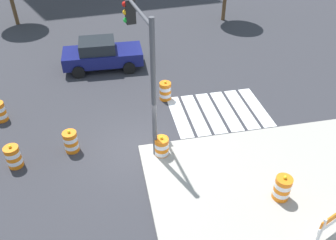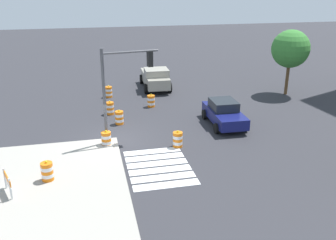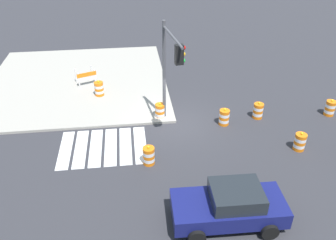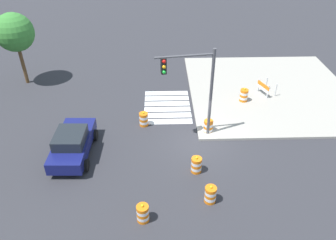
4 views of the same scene
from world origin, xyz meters
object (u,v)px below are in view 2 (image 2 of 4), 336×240
at_px(pickup_truck, 156,78).
at_px(traffic_barrel_median_near, 178,140).
at_px(street_tree_streetside_mid, 291,49).
at_px(construction_barricade, 4,183).
at_px(traffic_barrel_crosswalk_end, 109,92).
at_px(traffic_barrel_median_far, 110,108).
at_px(traffic_light_pole, 123,78).
at_px(sports_car, 224,113).
at_px(traffic_barrel_near_corner, 151,101).
at_px(traffic_barrel_on_sidewalk, 47,171).
at_px(traffic_barrel_lane_center, 119,118).
at_px(traffic_barrel_far_curb, 106,139).

height_order(pickup_truck, traffic_barrel_median_near, pickup_truck).
bearing_deg(street_tree_streetside_mid, construction_barricade, -59.70).
relative_size(traffic_barrel_crosswalk_end, traffic_barrel_median_far, 1.00).
height_order(traffic_barrel_crosswalk_end, traffic_light_pole, traffic_light_pole).
bearing_deg(sports_car, traffic_barrel_near_corner, -139.36).
xyz_separation_m(pickup_truck, traffic_light_pole, (11.12, -3.95, 2.94)).
xyz_separation_m(traffic_light_pole, street_tree_streetside_mid, (-7.02, 14.45, -0.08)).
height_order(traffic_barrel_median_far, traffic_barrel_on_sidewalk, traffic_barrel_on_sidewalk).
relative_size(traffic_barrel_median_far, street_tree_streetside_mid, 0.19).
relative_size(sports_car, construction_barricade, 3.04).
bearing_deg(traffic_barrel_on_sidewalk, sports_car, 116.37).
distance_m(traffic_barrel_on_sidewalk, traffic_light_pole, 6.63).
height_order(traffic_barrel_median_near, traffic_barrel_lane_center, same).
bearing_deg(traffic_barrel_median_near, pickup_truck, 174.90).
xyz_separation_m(pickup_truck, construction_barricade, (15.99, -9.85, -0.25)).
height_order(traffic_barrel_median_near, traffic_light_pole, traffic_light_pole).
xyz_separation_m(sports_car, traffic_barrel_far_curb, (1.85, -7.90, -0.36)).
xyz_separation_m(traffic_barrel_crosswalk_end, street_tree_streetside_mid, (2.37, 14.78, 3.38)).
bearing_deg(traffic_barrel_near_corner, traffic_light_pole, -23.17).
bearing_deg(traffic_barrel_median_near, traffic_barrel_on_sidewalk, -69.65).
xyz_separation_m(sports_car, traffic_barrel_lane_center, (-1.61, -6.81, -0.36)).
bearing_deg(traffic_barrel_far_curb, traffic_barrel_lane_center, 162.52).
height_order(traffic_barrel_far_curb, traffic_light_pole, traffic_light_pole).
bearing_deg(traffic_barrel_crosswalk_end, street_tree_streetside_mid, 80.87).
height_order(traffic_barrel_near_corner, construction_barricade, construction_barricade).
distance_m(traffic_barrel_near_corner, construction_barricade, 13.97).
distance_m(traffic_barrel_near_corner, traffic_barrel_far_curb, 7.62).
bearing_deg(traffic_barrel_median_near, construction_barricade, -68.12).
relative_size(traffic_barrel_lane_center, traffic_barrel_on_sidewalk, 1.00).
height_order(traffic_barrel_lane_center, street_tree_streetside_mid, street_tree_streetside_mid).
bearing_deg(sports_car, traffic_barrel_crosswalk_end, -138.46).
height_order(pickup_truck, traffic_barrel_lane_center, pickup_truck).
bearing_deg(street_tree_streetside_mid, traffic_barrel_on_sidewalk, -59.46).
bearing_deg(pickup_truck, traffic_barrel_median_near, -5.10).
xyz_separation_m(sports_car, traffic_light_pole, (1.44, -6.72, 3.10)).
distance_m(pickup_truck, street_tree_streetside_mid, 11.63).
relative_size(traffic_barrel_median_far, construction_barricade, 0.71).
relative_size(pickup_truck, traffic_barrel_lane_center, 5.12).
relative_size(traffic_barrel_far_curb, traffic_barrel_lane_center, 1.00).
bearing_deg(street_tree_streetside_mid, traffic_barrel_crosswalk_end, -99.13).
distance_m(traffic_barrel_far_curb, traffic_light_pole, 3.67).
distance_m(traffic_barrel_near_corner, traffic_barrel_median_far, 3.35).
xyz_separation_m(sports_car, traffic_barrel_crosswalk_end, (-7.96, -7.05, -0.36)).
bearing_deg(traffic_barrel_on_sidewalk, street_tree_streetside_mid, 120.54).
bearing_deg(traffic_barrel_lane_center, sports_car, 76.69).
xyz_separation_m(sports_car, pickup_truck, (-9.68, -2.77, 0.16)).
bearing_deg(construction_barricade, traffic_barrel_crosswalk_end, 158.67).
bearing_deg(pickup_truck, traffic_barrel_lane_center, -26.57).
xyz_separation_m(pickup_truck, traffic_barrel_lane_center, (8.07, -4.04, -0.52)).
distance_m(traffic_barrel_crosswalk_end, traffic_barrel_median_far, 4.25).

